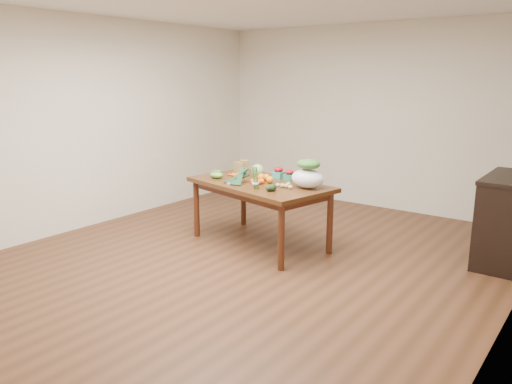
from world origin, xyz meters
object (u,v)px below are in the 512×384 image
Objects in this scene: cabinet at (509,220)px; asparagus_bundle at (255,178)px; paper_bag at (241,166)px; salad_bag at (308,175)px; cabbage at (257,171)px; kale_bunch at (236,177)px; mandarin_cluster at (258,179)px; dining_table at (260,214)px.

cabinet is 4.08× the size of asparagus_bundle.
paper_bag is at bearing -166.57° from cabinet.
cabbage is at bearing 168.93° from salad_bag.
paper_bag is at bearing 134.70° from kale_bunch.
cabinet is 6.52× the size of cabbage.
cabinet is 2.71× the size of salad_bag.
cabinet is at bearing 17.86° from cabbage.
dining_table is at bearing 106.49° from mandarin_cluster.
mandarin_cluster is at bearing -36.94° from paper_bag.
kale_bunch is at bearing -153.64° from cabinet.
cabinet is at bearing 25.45° from mandarin_cluster.
salad_bag is (0.57, 0.15, 0.10)m from mandarin_cluster.
asparagus_bundle is at bearing -49.96° from dining_table.
mandarin_cluster is 0.60m from salad_bag.
asparagus_bundle reaches higher than cabinet.
salad_bag is (0.77, 0.29, 0.07)m from kale_bunch.
cabbage is (-2.66, -0.86, 0.36)m from cabinet.
cabbage is 0.42× the size of salad_bag.
paper_bag is 0.38m from cabbage.
kale_bunch reaches higher than dining_table.
kale_bunch is 0.83m from salad_bag.
cabbage is at bearing 126.81° from mandarin_cluster.
paper_bag is at bearing 143.06° from mandarin_cluster.
dining_table is at bearing 62.08° from kale_bunch.
cabbage reaches higher than dining_table.
mandarin_cluster is 0.48× the size of salad_bag.
kale_bunch is 0.36m from asparagus_bundle.
dining_table is 2.68m from cabinet.
cabbage reaches higher than mandarin_cluster.
salad_bag is at bearing -151.50° from cabinet.
paper_bag is 0.73m from mandarin_cluster.
dining_table is 0.43m from mandarin_cluster.
cabinet reaches higher than dining_table.
mandarin_cluster is 0.72× the size of asparagus_bundle.
cabinet is at bearing 35.65° from dining_table.
paper_bag reaches higher than mandarin_cluster.
cabbage is 0.65m from asparagus_bundle.
asparagus_bundle reaches higher than cabbage.
mandarin_cluster is (0.58, -0.44, -0.03)m from paper_bag.
salad_bag is at bearing 19.01° from dining_table.
cabinet is at bearing 43.11° from asparagus_bundle.
paper_bag is at bearing 148.89° from asparagus_bundle.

